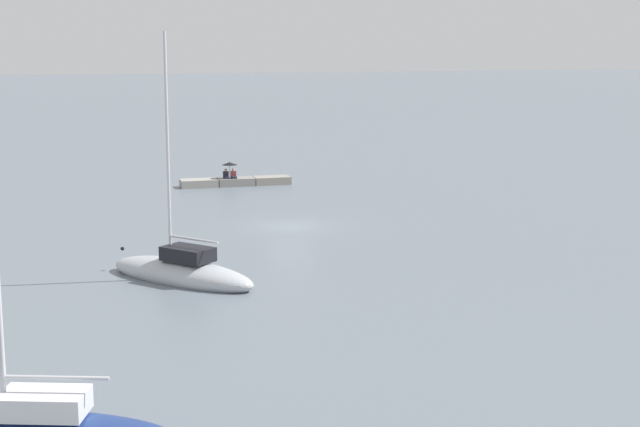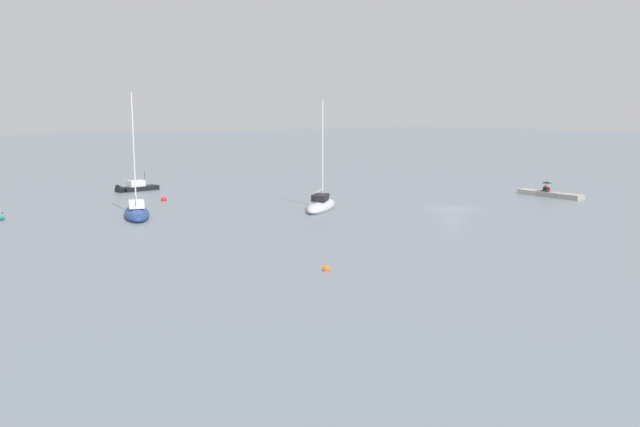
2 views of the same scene
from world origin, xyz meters
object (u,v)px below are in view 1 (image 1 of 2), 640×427
person_seated_dark_right (226,175)px  sailboat_grey_far (182,272)px  person_seated_maroon_left (234,175)px  umbrella_open_black (230,164)px

person_seated_dark_right → sailboat_grey_far: 28.59m
person_seated_maroon_left → umbrella_open_black: size_ratio=0.58×
person_seated_maroon_left → person_seated_dark_right: 0.56m
person_seated_dark_right → sailboat_grey_far: sailboat_grey_far is taller
person_seated_dark_right → umbrella_open_black: umbrella_open_black is taller
person_seated_dark_right → sailboat_grey_far: bearing=75.3°
umbrella_open_black → person_seated_maroon_left: bearing=171.0°
person_seated_maroon_left → person_seated_dark_right: size_ratio=1.00×
person_seated_maroon_left → sailboat_grey_far: (7.75, 27.62, -0.43)m
umbrella_open_black → sailboat_grey_far: bearing=74.9°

